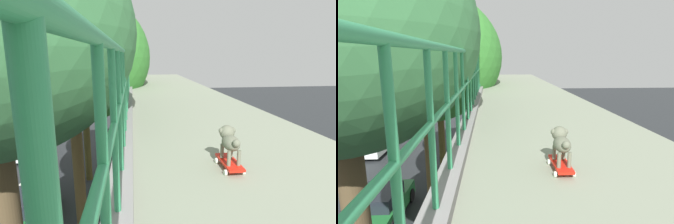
% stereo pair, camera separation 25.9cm
% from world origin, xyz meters
% --- Properties ---
extents(car_green_fifth, '(1.97, 3.91, 1.49)m').
position_xyz_m(car_green_fifth, '(-4.92, 11.32, 0.71)').
color(car_green_fifth, '#206E30').
rests_on(car_green_fifth, ground).
extents(city_bus, '(2.50, 11.82, 3.37)m').
position_xyz_m(city_bus, '(-8.94, 23.83, 1.91)').
color(city_bus, white).
rests_on(city_bus, ground).
extents(roadside_tree_far, '(5.75, 5.75, 9.67)m').
position_xyz_m(roadside_tree_far, '(-2.34, 10.28, 7.22)').
color(roadside_tree_far, brown).
rests_on(roadside_tree_far, ground).
extents(roadside_tree_farthest, '(5.69, 5.69, 8.38)m').
position_xyz_m(roadside_tree_farthest, '(-2.87, 15.51, 6.06)').
color(roadside_tree_farthest, '#4C441F').
rests_on(roadside_tree_farthest, ground).
extents(toy_skateboard, '(0.20, 0.45, 0.08)m').
position_xyz_m(toy_skateboard, '(0.78, 2.35, 6.28)').
color(toy_skateboard, red).
rests_on(toy_skateboard, overpass_deck).
extents(small_dog, '(0.17, 0.39, 0.33)m').
position_xyz_m(small_dog, '(0.78, 2.38, 6.50)').
color(small_dog, '#646854').
rests_on(small_dog, toy_skateboard).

